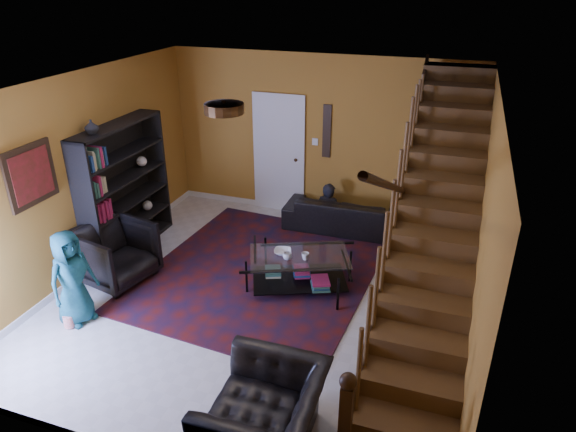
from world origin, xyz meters
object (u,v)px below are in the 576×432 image
sofa (343,214)px  armchair_right (264,416)px  armchair_left (115,253)px  bookshelf (125,191)px  coffee_table (299,269)px

sofa → armchair_right: bearing=93.5°
armchair_left → sofa: bearing=-33.5°
bookshelf → armchair_right: bearing=-40.4°
sofa → armchair_right: armchair_right is taller
bookshelf → sofa: bookshelf is taller
sofa → coffee_table: size_ratio=1.27×
armchair_left → bookshelf: bearing=34.4°
bookshelf → armchair_left: size_ratio=2.15×
bookshelf → armchair_right: bookshelf is taller
armchair_left → armchair_right: (2.99, -1.98, -0.05)m
coffee_table → sofa: bearing=85.7°
bookshelf → armchair_right: (3.34, -2.85, -0.60)m
bookshelf → sofa: (2.99, 1.70, -0.68)m
bookshelf → armchair_left: 1.08m
bookshelf → armchair_right: size_ratio=1.76×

